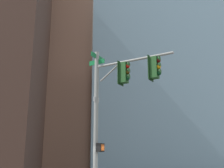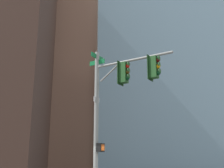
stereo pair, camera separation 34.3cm
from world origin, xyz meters
name	(u,v)px [view 2 (the right image)]	position (x,y,z in m)	size (l,w,h in m)	color
signal_pole_assembly	(116,96)	(0.72, 0.54, 4.82)	(3.05, 3.52, 7.29)	gray
building_brick_midblock	(81,63)	(-47.01, 0.35, 23.27)	(20.81, 18.12, 46.53)	#845B47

